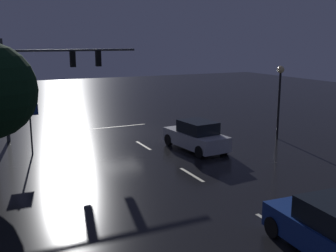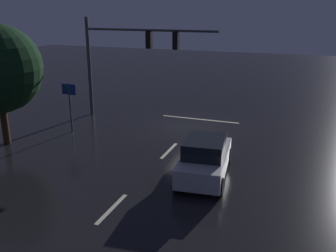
% 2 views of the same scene
% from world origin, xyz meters
% --- Properties ---
extents(ground_plane, '(80.00, 80.00, 0.00)m').
position_xyz_m(ground_plane, '(0.00, 0.00, 0.00)').
color(ground_plane, black).
extents(traffic_signal_assembly, '(8.58, 0.47, 6.29)m').
position_xyz_m(traffic_signal_assembly, '(4.36, -0.64, 4.36)').
color(traffic_signal_assembly, '#383A3D').
rests_on(traffic_signal_assembly, ground_plane).
extents(lane_dash_far, '(0.16, 2.20, 0.01)m').
position_xyz_m(lane_dash_far, '(0.00, 4.00, 0.00)').
color(lane_dash_far, beige).
rests_on(lane_dash_far, ground_plane).
extents(lane_dash_mid, '(0.16, 2.20, 0.01)m').
position_xyz_m(lane_dash_mid, '(0.00, 10.00, 0.00)').
color(lane_dash_mid, beige).
rests_on(lane_dash_mid, ground_plane).
extents(lane_dash_near, '(0.16, 2.20, 0.01)m').
position_xyz_m(lane_dash_near, '(0.00, 16.00, 0.00)').
color(lane_dash_near, beige).
rests_on(lane_dash_near, ground_plane).
extents(stop_bar, '(5.00, 0.16, 0.01)m').
position_xyz_m(stop_bar, '(0.00, -1.83, 0.00)').
color(stop_bar, beige).
rests_on(stop_bar, ground_plane).
extents(car_approaching, '(2.27, 4.50, 1.70)m').
position_xyz_m(car_approaching, '(-2.40, 6.17, 0.80)').
color(car_approaching, '#B7B7BC').
rests_on(car_approaching, ground_plane).
extents(car_distant, '(2.12, 4.45, 1.70)m').
position_xyz_m(car_distant, '(-0.11, 18.24, 0.80)').
color(car_distant, navy).
rests_on(car_distant, ground_plane).
extents(street_lamp_left_kerb, '(0.44, 0.44, 4.62)m').
position_xyz_m(street_lamp_left_kerb, '(-8.42, 6.06, 3.27)').
color(street_lamp_left_kerb, black).
rests_on(street_lamp_left_kerb, ground_plane).
extents(route_sign, '(0.90, 0.09, 2.84)m').
position_xyz_m(route_sign, '(6.26, 3.11, 2.05)').
color(route_sign, '#383A3D').
rests_on(route_sign, ground_plane).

